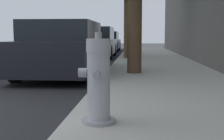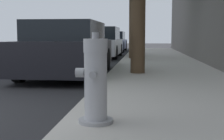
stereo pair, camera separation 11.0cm
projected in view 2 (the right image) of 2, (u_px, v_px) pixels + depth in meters
name	position (u px, v px, depth m)	size (l,w,h in m)	color
sidewalk_slab	(195.00, 129.00, 3.24)	(2.82, 40.00, 0.13)	#B7B2A8
fire_hydrant	(95.00, 82.00, 3.19)	(0.39, 0.38, 0.93)	#97979C
parked_car_near	(69.00, 49.00, 8.05)	(1.80, 4.37, 1.38)	black
parked_car_mid	(102.00, 43.00, 14.84)	(1.69, 4.43, 1.43)	silver
parked_car_far	(111.00, 42.00, 20.51)	(1.86, 4.43, 1.30)	navy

